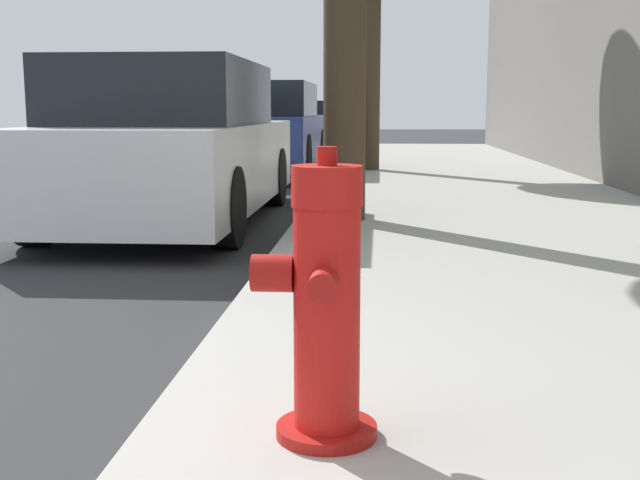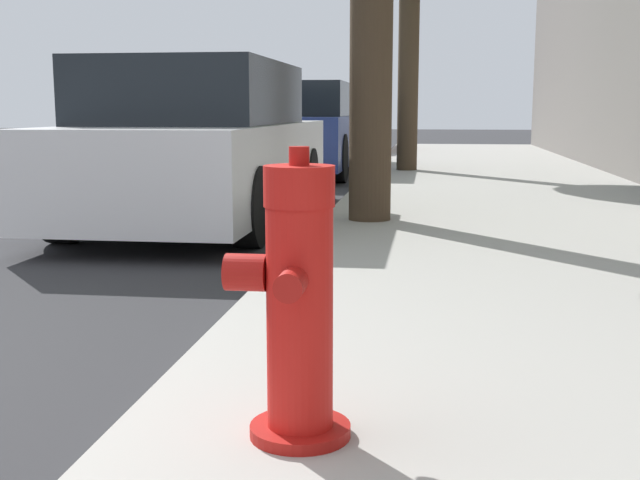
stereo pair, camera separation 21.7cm
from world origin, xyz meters
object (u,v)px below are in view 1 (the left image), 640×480
at_px(fire_hydrant, 325,307).
at_px(parked_car_far, 301,128).
at_px(parked_car_near, 173,147).
at_px(parked_car_mid, 263,130).

relative_size(fire_hydrant, parked_car_far, 0.18).
height_order(parked_car_near, parked_car_far, parked_car_near).
distance_m(parked_car_near, parked_car_mid, 5.49).
distance_m(parked_car_near, parked_car_far, 11.69).
height_order(fire_hydrant, parked_car_far, parked_car_far).
height_order(parked_car_mid, parked_car_far, parked_car_mid).
bearing_deg(fire_hydrant, parked_car_mid, 99.17).
bearing_deg(parked_car_far, parked_car_near, -90.19).
bearing_deg(parked_car_mid, parked_car_far, 90.07).
height_order(fire_hydrant, parked_car_near, parked_car_near).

